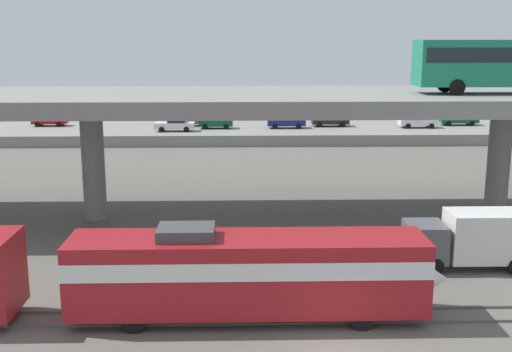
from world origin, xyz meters
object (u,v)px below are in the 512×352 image
Objects in this scene: parked_car_6 at (216,122)px; parked_car_3 at (200,120)px; train_locomotive at (265,270)px; transit_bus_on_overpass at (510,61)px; parked_car_1 at (418,121)px; parked_car_7 at (50,120)px; parked_car_4 at (286,122)px; parked_car_5 at (175,125)px; service_truck_west at (474,238)px; parked_car_0 at (458,119)px; parked_car_2 at (330,120)px.

parked_car_3 is at bearing -48.63° from parked_car_6.
transit_bus_on_overpass is at bearing 42.81° from train_locomotive.
parked_car_7 is (-44.62, 2.72, -0.00)m from parked_car_1.
parked_car_4 is 1.12× the size of parked_car_6.
service_truck_west is at bearing 115.22° from parked_car_5.
service_truck_west reaches higher than parked_car_7.
parked_car_3 and parked_car_5 have the same top height.
parked_car_3 is at bearing 174.91° from parked_car_1.
train_locomotive is 54.29m from parked_car_1.
train_locomotive is 53.00m from parked_car_3.
parked_car_7 is at bearing -17.34° from parked_car_5.
parked_car_6 is at bearing 119.63° from transit_bus_on_overpass.
transit_bus_on_overpass is at bearing 136.81° from parked_car_7.
train_locomotive is at bearing -116.34° from parked_car_0.
parked_car_7 is (-50.26, 0.56, -0.00)m from parked_car_0.
parked_car_7 is at bearing 136.81° from transit_bus_on_overpass.
parked_car_0 is at bearing 179.37° from parked_car_7.
parked_car_6 is at bearing -179.57° from parked_car_4.
parked_car_0 is 21.59m from parked_car_4.
parked_car_5 is 1.13× the size of parked_car_6.
parked_car_7 is (-18.36, 0.38, -0.00)m from parked_car_3.
parked_car_1 is 26.37m from parked_car_3.
parked_car_1 is 1.00× the size of parked_car_4.
parked_car_4 is at bearing -81.29° from service_truck_west.
parked_car_0 is 1.02× the size of parked_car_5.
train_locomotive is 3.51× the size of parked_car_0.
train_locomotive reaches higher than parked_car_4.
service_truck_west is 45.21m from parked_car_1.
parked_car_1 is at bearing -8.34° from parked_car_2.
service_truck_west is 45.83m from parked_car_2.
parked_car_1 and parked_car_6 have the same top height.
parked_car_7 is at bearing 176.51° from parked_car_1.
train_locomotive is 50.60m from parked_car_4.
transit_bus_on_overpass is 13.56m from service_truck_west.
train_locomotive is 3.62× the size of parked_car_1.
parked_car_6 is at bearing 131.37° from parked_car_3.
parked_car_1 is at bearing -175.67° from parked_car_5.
train_locomotive is 1.36× the size of transit_bus_on_overpass.
parked_car_3 is 1.07× the size of parked_car_7.
train_locomotive reaches higher than service_truck_west.
parked_car_5 is 1.10× the size of parked_car_7.
parked_car_4 is 28.89m from parked_car_7.
parked_car_0 is at bearing 75.40° from transit_bus_on_overpass.
parked_car_0 and parked_car_7 have the same top height.
parked_car_1 is 1.09× the size of parked_car_7.
service_truck_west reaches higher than parked_car_5.
parked_car_1 is at bearing -0.25° from parked_car_4.
service_truck_west reaches higher than parked_car_0.
parked_car_0 is 16.03m from parked_car_2.
transit_bus_on_overpass is 2.62× the size of parked_car_5.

